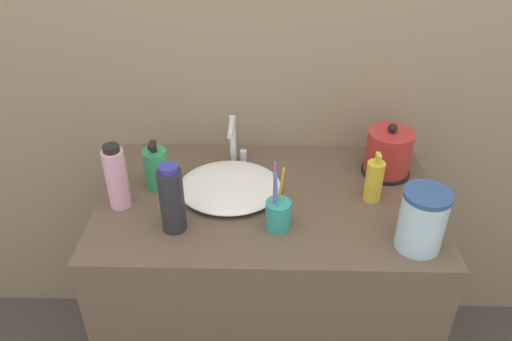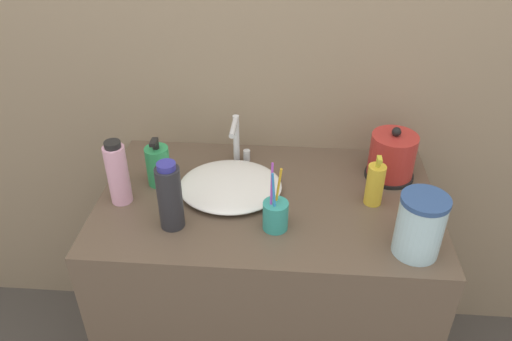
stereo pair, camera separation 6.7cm
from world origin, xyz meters
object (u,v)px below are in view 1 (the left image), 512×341
at_px(hand_cream_bottle, 374,181).
at_px(electric_kettle, 388,154).
at_px(lotion_bottle, 156,168).
at_px(shampoo_bottle, 172,199).
at_px(water_pitcher, 422,220).
at_px(mouthwash_bottle, 116,177).
at_px(toothbrush_cup, 278,214).
at_px(faucet, 234,139).

bearing_deg(hand_cream_bottle, electric_kettle, 64.29).
bearing_deg(lotion_bottle, shampoo_bottle, -67.15).
bearing_deg(water_pitcher, mouthwash_bottle, 169.25).
distance_m(electric_kettle, mouthwash_bottle, 0.87).
xyz_separation_m(toothbrush_cup, mouthwash_bottle, (-0.48, 0.09, 0.05)).
bearing_deg(faucet, hand_cream_bottle, -24.18).
distance_m(shampoo_bottle, water_pitcher, 0.68).
height_order(mouthwash_bottle, hand_cream_bottle, mouthwash_bottle).
height_order(electric_kettle, hand_cream_bottle, electric_kettle).
height_order(lotion_bottle, water_pitcher, water_pitcher).
relative_size(faucet, water_pitcher, 0.95).
height_order(toothbrush_cup, hand_cream_bottle, toothbrush_cup).
bearing_deg(lotion_bottle, hand_cream_bottle, -4.65).
bearing_deg(hand_cream_bottle, toothbrush_cup, -154.31).
distance_m(lotion_bottle, shampoo_bottle, 0.23).
xyz_separation_m(electric_kettle, shampoo_bottle, (-0.66, -0.30, 0.03)).
relative_size(faucet, mouthwash_bottle, 0.82).
bearing_deg(shampoo_bottle, toothbrush_cup, 2.15).
bearing_deg(toothbrush_cup, lotion_bottle, 152.92).
distance_m(faucet, toothbrush_cup, 0.37).
xyz_separation_m(faucet, mouthwash_bottle, (-0.33, -0.24, 0.01)).
distance_m(lotion_bottle, water_pitcher, 0.81).
distance_m(electric_kettle, hand_cream_bottle, 0.17).
xyz_separation_m(electric_kettle, lotion_bottle, (-0.75, -0.09, -0.00)).
bearing_deg(electric_kettle, hand_cream_bottle, -115.71).
height_order(mouthwash_bottle, water_pitcher, mouthwash_bottle).
relative_size(electric_kettle, mouthwash_bottle, 0.88).
bearing_deg(hand_cream_bottle, mouthwash_bottle, -176.46).
relative_size(mouthwash_bottle, water_pitcher, 1.17).
relative_size(electric_kettle, hand_cream_bottle, 1.09).
bearing_deg(hand_cream_bottle, faucet, 155.82).
bearing_deg(shampoo_bottle, faucet, 66.40).
xyz_separation_m(lotion_bottle, hand_cream_bottle, (0.68, -0.06, 0.00)).
xyz_separation_m(lotion_bottle, mouthwash_bottle, (-0.09, -0.10, 0.03)).
relative_size(lotion_bottle, hand_cream_bottle, 0.99).
height_order(lotion_bottle, hand_cream_bottle, hand_cream_bottle).
height_order(faucet, toothbrush_cup, toothbrush_cup).
relative_size(toothbrush_cup, hand_cream_bottle, 1.26).
distance_m(electric_kettle, toothbrush_cup, 0.47).
xyz_separation_m(shampoo_bottle, mouthwash_bottle, (-0.18, 0.10, -0.00)).
height_order(electric_kettle, mouthwash_bottle, mouthwash_bottle).
relative_size(shampoo_bottle, mouthwash_bottle, 1.01).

